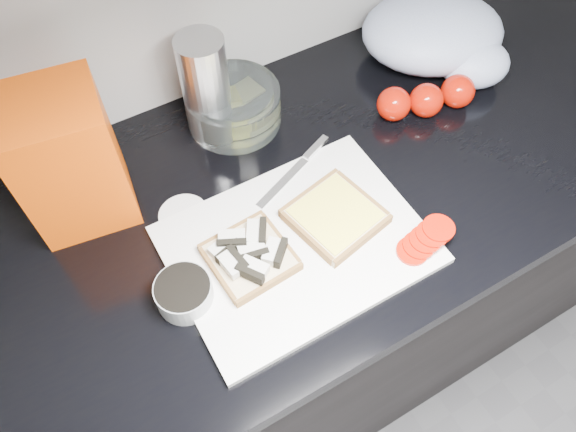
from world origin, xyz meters
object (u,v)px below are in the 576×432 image
at_px(steel_canister, 206,87).
at_px(glass_bowl, 233,106).
at_px(cutting_board, 297,245).
at_px(bread_bag, 68,160).

bearing_deg(steel_canister, glass_bowl, -7.40).
distance_m(cutting_board, glass_bowl, 0.30).
distance_m(bread_bag, steel_canister, 0.26).
bearing_deg(cutting_board, steel_canister, 90.94).
relative_size(bread_bag, steel_canister, 1.19).
height_order(cutting_board, glass_bowl, glass_bowl).
bearing_deg(bread_bag, glass_bowl, 18.05).
height_order(cutting_board, bread_bag, bread_bag).
xyz_separation_m(glass_bowl, steel_canister, (-0.04, 0.01, 0.06)).
relative_size(glass_bowl, bread_bag, 0.74).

